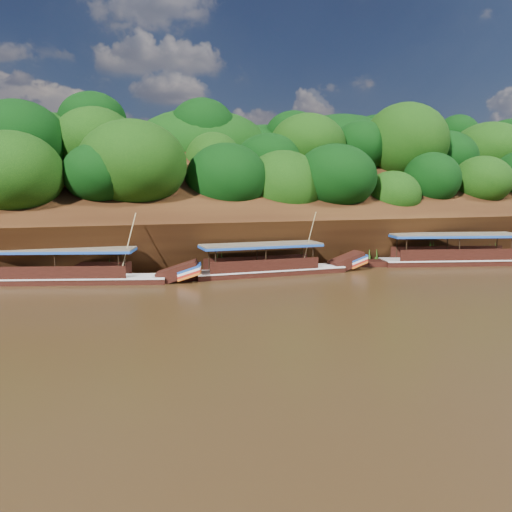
% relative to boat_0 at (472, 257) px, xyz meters
% --- Properties ---
extents(ground, '(160.00, 160.00, 0.00)m').
position_rel_boat_0_xyz_m(ground, '(-15.44, -6.39, -0.57)').
color(ground, black).
rests_on(ground, ground).
extents(riverbank, '(120.00, 30.06, 19.40)m').
position_rel_boat_0_xyz_m(riverbank, '(-15.45, 16.34, 1.31)').
color(riverbank, black).
rests_on(riverbank, ground).
extents(boat_0, '(15.69, 5.85, 6.84)m').
position_rel_boat_0_xyz_m(boat_0, '(0.00, 0.00, 0.00)').
color(boat_0, black).
rests_on(boat_0, ground).
extents(boat_1, '(13.12, 2.37, 4.93)m').
position_rel_boat_0_xyz_m(boat_1, '(-16.56, 0.83, -0.06)').
color(boat_1, black).
rests_on(boat_1, ground).
extents(boat_2, '(14.44, 5.81, 5.01)m').
position_rel_boat_0_xyz_m(boat_2, '(-29.92, 1.87, -0.06)').
color(boat_2, black).
rests_on(boat_2, ground).
extents(reeds, '(48.57, 2.34, 2.17)m').
position_rel_boat_0_xyz_m(reeds, '(-18.09, 3.14, 0.31)').
color(reeds, '#32731C').
rests_on(reeds, ground).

